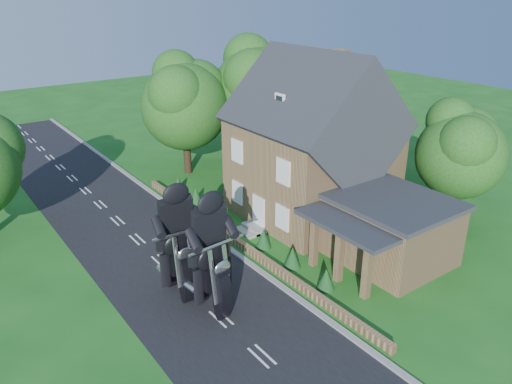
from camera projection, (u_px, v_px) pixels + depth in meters
ground at (221, 318)px, 21.88m from camera, size 120.00×120.00×0.00m
road at (221, 318)px, 21.87m from camera, size 7.00×80.00×0.02m
kerb at (286, 289)px, 23.83m from camera, size 0.30×80.00×0.12m
garden_wall at (238, 242)px, 27.86m from camera, size 0.30×22.00×0.40m
house at (312, 147)px, 30.36m from camera, size 9.54×8.64×10.24m
annex at (389, 229)px, 25.95m from camera, size 7.05×5.94×3.44m
tree_annex_side at (464, 146)px, 29.42m from camera, size 5.64×5.20×7.48m
tree_house_right at (353, 111)px, 35.33m from camera, size 6.51×6.00×8.40m
tree_behind_house at (262, 84)px, 39.20m from camera, size 7.81×7.20×10.08m
tree_behind_left at (189, 98)px, 36.86m from camera, size 6.94×6.40×9.16m
shrub_a at (326, 279)px, 23.79m from camera, size 0.90×0.90×1.10m
shrub_b at (292, 257)px, 25.66m from camera, size 0.90×0.90×1.10m
shrub_c at (263, 239)px, 27.52m from camera, size 0.90×0.90×1.10m
shrub_d at (216, 208)px, 31.25m from camera, size 0.90×0.90×1.10m
shrub_e at (196, 196)px, 33.12m from camera, size 0.90×0.90×1.10m
shrub_f at (178, 184)px, 34.99m from camera, size 0.90×0.90×1.10m
motorcycle_lead at (211, 294)px, 22.08m from camera, size 0.63×1.92×1.75m
motorcycle_follow at (180, 278)px, 23.31m from camera, size 0.58×1.86×1.70m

